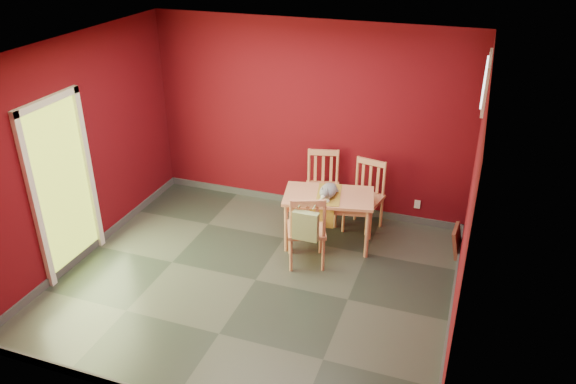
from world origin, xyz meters
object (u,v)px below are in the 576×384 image
(dining_table, at_px, (329,201))
(chair_near, at_px, (307,229))
(chair_far_right, at_px, (365,196))
(tote_bag, at_px, (306,226))
(picture_frame, at_px, (457,241))
(cat, at_px, (328,189))
(chair_far_left, at_px, (322,186))

(dining_table, xyz_separation_m, chair_near, (-0.11, -0.56, -0.12))
(chair_far_right, bearing_deg, tote_bag, -107.69)
(chair_near, xyz_separation_m, tote_bag, (0.05, -0.22, 0.18))
(chair_far_right, height_order, picture_frame, chair_far_right)
(dining_table, distance_m, chair_far_right, 0.66)
(cat, bearing_deg, dining_table, 81.00)
(chair_near, bearing_deg, tote_bag, -76.23)
(dining_table, bearing_deg, tote_bag, -94.37)
(chair_near, xyz_separation_m, picture_frame, (1.73, 0.86, -0.31))
(tote_bag, bearing_deg, chair_far_right, 72.31)
(tote_bag, xyz_separation_m, picture_frame, (1.68, 1.08, -0.49))
(chair_far_left, height_order, tote_bag, chair_far_left)
(chair_far_right, distance_m, chair_near, 1.20)
(chair_far_left, relative_size, chair_far_right, 1.02)
(chair_far_left, distance_m, cat, 0.76)
(chair_far_right, xyz_separation_m, picture_frame, (1.25, -0.24, -0.31))
(chair_far_left, height_order, chair_near, chair_far_left)
(tote_bag, bearing_deg, chair_far_left, 98.15)
(chair_near, distance_m, picture_frame, 1.96)
(dining_table, bearing_deg, picture_frame, 10.46)
(chair_far_left, bearing_deg, chair_near, -82.92)
(chair_far_right, height_order, cat, chair_far_right)
(dining_table, height_order, cat, cat)
(chair_near, height_order, picture_frame, chair_near)
(dining_table, distance_m, chair_far_left, 0.67)
(chair_near, bearing_deg, chair_far_left, 97.08)
(chair_near, bearing_deg, dining_table, 78.62)
(dining_table, relative_size, chair_far_right, 1.27)
(dining_table, bearing_deg, chair_far_right, 56.21)
(chair_near, distance_m, cat, 0.62)
(dining_table, bearing_deg, chair_far_left, 113.05)
(picture_frame, bearing_deg, cat, -168.33)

